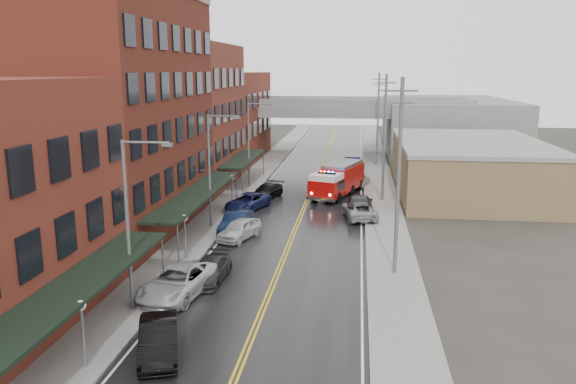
{
  "coord_description": "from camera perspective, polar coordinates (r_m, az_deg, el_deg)",
  "views": [
    {
      "loc": [
        4.76,
        -18.3,
        12.4
      ],
      "look_at": [
        -0.6,
        24.32,
        3.0
      ],
      "focal_mm": 35.0,
      "sensor_mm": 36.0,
      "label": 1
    }
  ],
  "objects": [
    {
      "name": "awning_2",
      "position": [
        60.79,
        -4.55,
        3.4
      ],
      "size": [
        2.6,
        13.0,
        3.09
      ],
      "color": "black",
      "rests_on": "ground"
    },
    {
      "name": "street_lamp_1",
      "position": [
        44.37,
        -7.71,
        2.88
      ],
      "size": [
        2.64,
        0.22,
        9.0
      ],
      "color": "#59595B",
      "rests_on": "ground"
    },
    {
      "name": "brick_building_far",
      "position": [
        78.67,
        -6.18,
        7.61
      ],
      "size": [
        9.0,
        20.0,
        12.0
      ],
      "primitive_type": "cube",
      "color": "maroon",
      "rests_on": "ground"
    },
    {
      "name": "parked_car_left_6",
      "position": [
        50.71,
        -4.13,
        -0.99
      ],
      "size": [
        3.96,
        5.75,
        1.46
      ],
      "primitive_type": "imported",
      "rotation": [
        0.0,
        0.0,
        -0.32
      ],
      "color": "#121844",
      "rests_on": "ground"
    },
    {
      "name": "globe_lamp_0",
      "position": [
        25.26,
        -20.22,
        -12.0
      ],
      "size": [
        0.44,
        0.44,
        3.12
      ],
      "color": "#59595B",
      "rests_on": "ground"
    },
    {
      "name": "overpass",
      "position": [
        80.69,
        3.8,
        7.76
      ],
      "size": [
        40.0,
        10.0,
        7.5
      ],
      "color": "slate",
      "rests_on": "ground"
    },
    {
      "name": "globe_lamp_1",
      "position": [
        37.45,
        -10.47,
        -3.49
      ],
      "size": [
        0.44,
        0.44,
        3.12
      ],
      "color": "#59595B",
      "rests_on": "ground"
    },
    {
      "name": "brick_building_b",
      "position": [
        45.2,
        -16.55,
        7.53
      ],
      "size": [
        9.0,
        20.0,
        18.0
      ],
      "primitive_type": "cube",
      "color": "#541F16",
      "rests_on": "ground"
    },
    {
      "name": "parked_car_right_1",
      "position": [
        49.72,
        7.25,
        -1.21
      ],
      "size": [
        2.39,
        5.78,
        1.67
      ],
      "primitive_type": "imported",
      "rotation": [
        0.0,
        0.0,
        3.13
      ],
      "color": "#252527",
      "rests_on": "ground"
    },
    {
      "name": "road",
      "position": [
        50.09,
        1.49,
        -1.98
      ],
      "size": [
        11.0,
        160.0,
        0.02
      ],
      "primitive_type": "cube",
      "color": "black",
      "rests_on": "ground"
    },
    {
      "name": "street_lamp_0",
      "position": [
        29.52,
        -15.61,
        -2.27
      ],
      "size": [
        2.64,
        0.22,
        9.0
      ],
      "color": "#59595B",
      "rests_on": "ground"
    },
    {
      "name": "utility_pole_1",
      "position": [
        53.7,
        9.77,
        5.65
      ],
      "size": [
        1.8,
        0.24,
        12.0
      ],
      "color": "#59595B",
      "rests_on": "ground"
    },
    {
      "name": "parked_car_left_4",
      "position": [
        42.07,
        -4.97,
        -3.77
      ],
      "size": [
        3.09,
        4.79,
        1.52
      ],
      "primitive_type": "imported",
      "rotation": [
        0.0,
        0.0,
        -0.32
      ],
      "color": "silver",
      "rests_on": "ground"
    },
    {
      "name": "utility_pole_0",
      "position": [
        33.94,
        11.18,
        1.76
      ],
      "size": [
        1.8,
        0.24,
        12.0
      ],
      "color": "#59595B",
      "rests_on": "ground"
    },
    {
      "name": "parked_car_right_2",
      "position": [
        61.22,
        7.26,
        1.25
      ],
      "size": [
        2.53,
        4.48,
        1.44
      ],
      "primitive_type": "imported",
      "rotation": [
        0.0,
        0.0,
        2.93
      ],
      "color": "silver",
      "rests_on": "ground"
    },
    {
      "name": "fire_truck",
      "position": [
        56.08,
        5.03,
        1.32
      ],
      "size": [
        5.52,
        9.14,
        3.18
      ],
      "rotation": [
        0.0,
        0.0,
        -0.32
      ],
      "color": "#A70A07",
      "rests_on": "ground"
    },
    {
      "name": "awning_0",
      "position": [
        27.13,
        -20.46,
        -8.77
      ],
      "size": [
        2.6,
        16.0,
        3.09
      ],
      "color": "black",
      "rests_on": "ground"
    },
    {
      "name": "awning_1",
      "position": [
        44.09,
        -9.14,
        -0.14
      ],
      "size": [
        2.6,
        18.0,
        3.09
      ],
      "color": "black",
      "rests_on": "ground"
    },
    {
      "name": "globe_lamp_2",
      "position": [
        50.58,
        -5.73,
        0.78
      ],
      "size": [
        0.44,
        0.44,
        3.12
      ],
      "color": "#59595B",
      "rests_on": "ground"
    },
    {
      "name": "curb_right",
      "position": [
        49.85,
        7.97,
        -2.09
      ],
      "size": [
        0.3,
        160.0,
        0.15
      ],
      "primitive_type": "cube",
      "color": "gray",
      "rests_on": "ground"
    },
    {
      "name": "parked_car_left_1",
      "position": [
        26.18,
        -13.02,
        -14.36
      ],
      "size": [
        3.05,
        4.96,
        1.54
      ],
      "primitive_type": "imported",
      "rotation": [
        0.0,
        0.0,
        0.33
      ],
      "color": "black",
      "rests_on": "ground"
    },
    {
      "name": "parked_car_right_3",
      "position": [
        71.44,
        6.57,
        2.95
      ],
      "size": [
        2.44,
        5.27,
        1.67
      ],
      "primitive_type": "imported",
      "rotation": [
        0.0,
        0.0,
        3.01
      ],
      "color": "black",
      "rests_on": "ground"
    },
    {
      "name": "parked_car_left_3",
      "position": [
        34.16,
        -7.95,
        -7.87
      ],
      "size": [
        2.08,
        4.68,
        1.33
      ],
      "primitive_type": "imported",
      "rotation": [
        0.0,
        0.0,
        -0.05
      ],
      "color": "black",
      "rests_on": "ground"
    },
    {
      "name": "utility_pole_2",
      "position": [
        73.59,
        9.12,
        7.44
      ],
      "size": [
        1.8,
        0.24,
        12.0
      ],
      "color": "#59595B",
      "rests_on": "ground"
    },
    {
      "name": "sidewalk_left",
      "position": [
        51.28,
        -6.65,
        -1.65
      ],
      "size": [
        3.0,
        160.0,
        0.15
      ],
      "primitive_type": "cube",
      "color": "slate",
      "rests_on": "ground"
    },
    {
      "name": "street_lamp_2",
      "position": [
        59.82,
        -3.8,
        5.39
      ],
      "size": [
        2.64,
        0.22,
        9.0
      ],
      "color": "#59595B",
      "rests_on": "ground"
    },
    {
      "name": "right_far_block",
      "position": [
        89.68,
        15.73,
        6.51
      ],
      "size": [
        18.0,
        30.0,
        8.0
      ],
      "primitive_type": "cube",
      "color": "slate",
      "rests_on": "ground"
    },
    {
      "name": "parked_car_left_2",
      "position": [
        32.26,
        -11.06,
        -8.91
      ],
      "size": [
        3.81,
        6.38,
        1.66
      ],
      "primitive_type": "imported",
      "rotation": [
        0.0,
        0.0,
        -0.19
      ],
      "color": "#ABAFB3",
      "rests_on": "ground"
    },
    {
      "name": "parked_car_left_5",
      "position": [
        43.68,
        -5.3,
        -3.09
      ],
      "size": [
        1.97,
        5.04,
        1.63
      ],
      "primitive_type": "imported",
      "rotation": [
        0.0,
        0.0,
        -0.05
      ],
      "color": "black",
      "rests_on": "ground"
    },
    {
      "name": "curb_left",
      "position": [
        50.92,
        -4.85,
        -1.71
      ],
      "size": [
        0.3,
        160.0,
        0.15
      ],
      "primitive_type": "cube",
      "color": "gray",
      "rests_on": "ground"
    },
    {
      "name": "tan_building",
      "position": [
        60.19,
        17.84,
        2.28
      ],
      "size": [
        14.0,
        22.0,
        5.0
      ],
      "primitive_type": "cube",
      "color": "brown",
      "rests_on": "ground"
    },
    {
      "name": "parked_car_left_7",
      "position": [
        55.08,
        -2.18,
        0.07
      ],
      "size": [
        3.19,
        5.17,
        1.4
      ],
      "primitive_type": "imported",
      "rotation": [
        0.0,
        0.0,
        -0.27
      ],
      "color": "black",
      "rests_on": "ground"
    },
    {
      "name": "brick_building_c",
      "position": [
        61.7,
        -9.96,
        7.61
      ],
      "size": [
        9.0,
        15.0,
        15.0
      ],
      "primitive_type": "cube",
      "color": "maroon",
      "rests_on": "ground"
    },
    {
      "name": "sidewalk_right",
      "position": [
        49.91,
        9.87,
        -2.14
      ],
      "size": [
        3.0,
        160.0,
        0.15
      ],
      "primitive_type": "cube",
      "color": "slate",
      "rests_on": "ground"
    },
    {
      "name": "parked_car_right_0",
      "position": [
        47.94,
        7.24,
        -1.84
      ],
      "size": [
        3.35,
        5.63,
        1.47
      ],
      "primitive_type": "imported",
      "rotation": [
        0.0,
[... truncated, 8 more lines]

